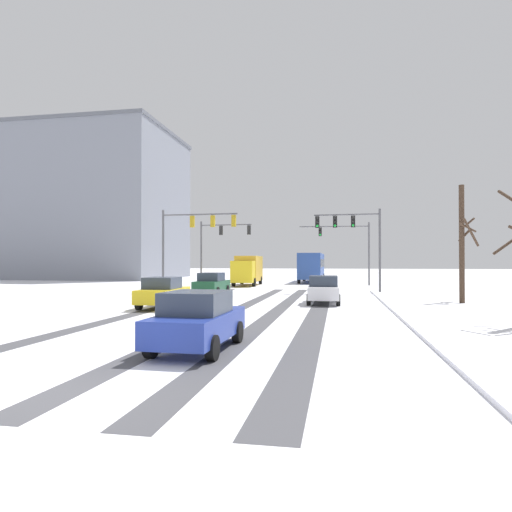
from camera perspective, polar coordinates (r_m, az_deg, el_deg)
ground_plane at (r=9.32m, az=-24.85°, el=-15.78°), size 300.00×300.00×0.00m
wheel_track_left_lane at (r=24.32m, az=-12.19°, el=-6.44°), size 0.82×32.98×0.01m
wheel_track_right_lane at (r=23.04m, az=-2.32°, el=-6.78°), size 0.79×32.98×0.01m
wheel_track_center at (r=22.68m, az=2.87°, el=-6.88°), size 0.78×32.98×0.01m
wheel_track_oncoming at (r=22.51m, az=7.96°, el=-6.92°), size 0.91×32.98×0.01m
sidewalk_kerb_right at (r=21.49m, az=22.79°, el=-7.01°), size 4.00×32.98×0.12m
traffic_signal_near_right at (r=35.48m, az=12.27°, el=3.05°), size 5.09×0.46×6.50m
traffic_signal_near_left at (r=35.18m, az=-8.09°, el=3.13°), size 6.15×0.48×6.50m
traffic_signal_far_left at (r=44.88m, az=-4.82°, el=2.06°), size 5.33×0.55×6.50m
traffic_signal_far_right at (r=47.25m, az=11.75°, el=1.79°), size 7.19×0.71×6.50m
car_dark_green_lead at (r=33.27m, az=-5.67°, el=-3.51°), size 1.93×4.15×1.62m
car_white_second at (r=26.27m, az=8.59°, el=-4.25°), size 1.92×4.15×1.62m
car_yellow_cab_third at (r=24.11m, az=-11.76°, el=-4.56°), size 1.95×4.16×1.62m
car_blue_fourth at (r=12.54m, az=-7.45°, el=-8.12°), size 1.91×4.14×1.62m
bus_oncoming at (r=53.50m, az=7.13°, el=-1.20°), size 2.75×11.02×3.38m
box_truck_delivery at (r=45.93m, az=-1.07°, el=-1.73°), size 2.51×7.47×3.02m
bare_tree_sidewalk_mid at (r=28.98m, az=24.82°, el=1.58°), size 1.28×1.62×6.96m
office_building_far_left_block at (r=72.84m, az=-21.34°, el=5.91°), size 28.26×19.15×21.57m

